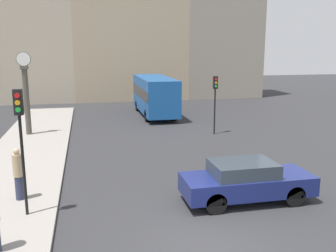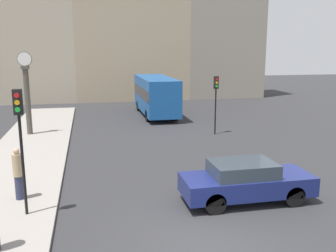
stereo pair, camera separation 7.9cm
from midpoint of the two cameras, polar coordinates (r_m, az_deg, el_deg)
ground_plane at (r=10.71m, az=5.72°, el=-17.55°), size 120.00×120.00×0.00m
sidewalk_corner at (r=21.09m, az=-20.36°, el=-3.19°), size 3.83×26.73×0.14m
building_row at (r=39.86m, az=-8.90°, el=16.61°), size 31.27×5.00×18.94m
sedan_car at (r=13.32m, az=11.64°, el=-8.20°), size 4.51×1.71×1.44m
bus_distant at (r=29.68m, az=-2.12°, el=4.91°), size 2.37×7.99×3.02m
traffic_light_near at (r=12.00m, az=-21.78°, el=-0.11°), size 0.26×0.24×3.93m
traffic_light_far at (r=23.08m, az=7.10°, el=5.04°), size 0.26×0.24×3.59m
street_clock at (r=23.84m, az=-20.88°, el=4.48°), size 0.84×0.42×4.91m
pedestrian_tan_coat at (r=13.80m, az=-22.01°, el=-6.77°), size 0.32×0.32×1.81m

